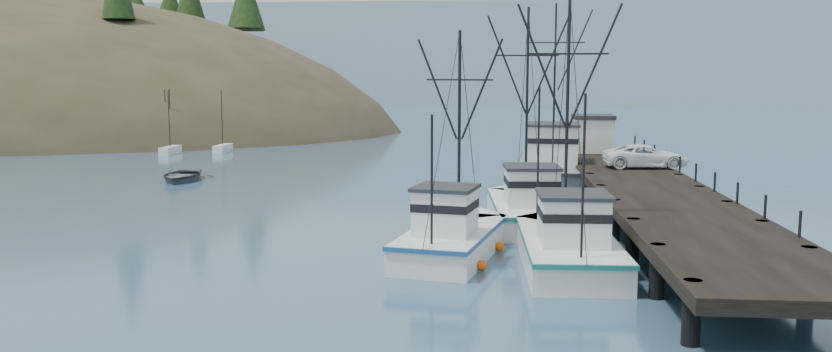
{
  "coord_description": "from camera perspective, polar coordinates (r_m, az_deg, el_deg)",
  "views": [
    {
      "loc": [
        5.32,
        -27.98,
        8.17
      ],
      "look_at": [
        1.47,
        15.0,
        2.5
      ],
      "focal_mm": 35.0,
      "sensor_mm": 36.0,
      "label": 1
    }
  ],
  "objects": [
    {
      "name": "trawler_far",
      "position": [
        43.83,
        7.84,
        -2.24
      ],
      "size": [
        4.41,
        11.66,
        11.84
      ],
      "color": "white",
      "rests_on": "ground"
    },
    {
      "name": "pier_shed",
      "position": [
        62.65,
        12.32,
        2.96
      ],
      "size": [
        3.0,
        3.2,
        2.8
      ],
      "color": "silver",
      "rests_on": "pier"
    },
    {
      "name": "moored_sailboats",
      "position": [
        90.19,
        -17.05,
        2.17
      ],
      "size": [
        21.39,
        19.27,
        6.35
      ],
      "color": "white",
      "rests_on": "ground"
    },
    {
      "name": "ground",
      "position": [
        29.62,
        -5.48,
        -8.55
      ],
      "size": [
        400.0,
        400.0,
        0.0
      ],
      "primitive_type": "plane",
      "color": "#31506F",
      "rests_on": "ground"
    },
    {
      "name": "work_vessel",
      "position": [
        57.8,
        9.59,
        0.48
      ],
      "size": [
        5.78,
        15.84,
        13.18
      ],
      "color": "slate",
      "rests_on": "ground"
    },
    {
      "name": "trawler_near",
      "position": [
        34.88,
        10.59,
        -4.81
      ],
      "size": [
        4.08,
        11.59,
        11.72
      ],
      "color": "white",
      "rests_on": "ground"
    },
    {
      "name": "pier",
      "position": [
        45.29,
        16.12,
        -1.04
      ],
      "size": [
        6.0,
        44.0,
        2.0
      ],
      "color": "black",
      "rests_on": "ground"
    },
    {
      "name": "distant_ridge",
      "position": [
        198.2,
        6.5,
        5.07
      ],
      "size": [
        360.0,
        40.0,
        26.0
      ],
      "primitive_type": "cube",
      "color": "#9EB2C6",
      "rests_on": "ground"
    },
    {
      "name": "distant_ridge_far",
      "position": [
        217.9,
        -6.92,
        5.28
      ],
      "size": [
        180.0,
        25.0,
        18.0
      ],
      "primitive_type": "cube",
      "color": "silver",
      "rests_on": "ground"
    },
    {
      "name": "pickup_truck",
      "position": [
        53.28,
        15.85,
        1.34
      ],
      "size": [
        5.4,
        2.72,
        1.47
      ],
      "primitive_type": "imported",
      "rotation": [
        0.0,
        0.0,
        1.63
      ],
      "color": "white",
      "rests_on": "pier"
    },
    {
      "name": "trawler_mid",
      "position": [
        35.97,
        2.65,
        -4.32
      ],
      "size": [
        5.09,
        10.25,
        10.24
      ],
      "color": "white",
      "rests_on": "ground"
    },
    {
      "name": "motorboat",
      "position": [
        62.56,
        -16.14,
        -0.32
      ],
      "size": [
        4.37,
        5.78,
        1.13
      ],
      "primitive_type": "imported",
      "rotation": [
        0.0,
        0.0,
        0.09
      ],
      "color": "#4E5056",
      "rests_on": "ground"
    }
  ]
}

